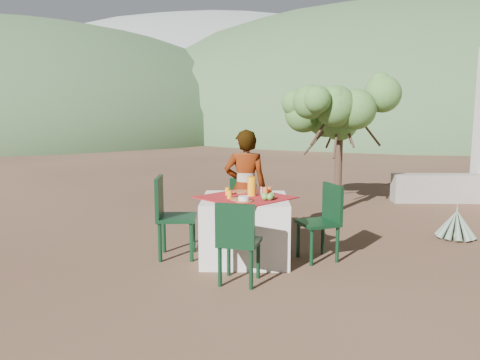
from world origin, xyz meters
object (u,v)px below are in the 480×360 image
(chair_far, at_px, (243,204))
(agave, at_px, (456,225))
(juice_pitcher, at_px, (252,186))
(person, at_px, (245,187))
(shrub_tree, at_px, (343,117))
(chair_near, at_px, (238,239))
(chair_right, at_px, (324,218))
(table, at_px, (245,228))
(chair_left, at_px, (170,213))

(chair_far, bearing_deg, agave, -1.31)
(juice_pitcher, bearing_deg, person, 98.55)
(person, bearing_deg, shrub_tree, -127.10)
(chair_near, distance_m, chair_right, 1.34)
(chair_far, xyz_separation_m, agave, (3.00, -0.10, -0.26))
(chair_right, height_order, agave, chair_right)
(shrub_tree, bearing_deg, juice_pitcher, -120.62)
(chair_right, relative_size, person, 0.59)
(table, xyz_separation_m, person, (-0.00, 0.63, 0.39))
(chair_near, bearing_deg, agave, -135.62)
(table, distance_m, person, 0.74)
(chair_left, height_order, juice_pitcher, chair_left)
(chair_far, distance_m, chair_right, 1.44)
(shrub_tree, height_order, juice_pitcher, shrub_tree)
(chair_right, relative_size, agave, 1.57)
(table, bearing_deg, juice_pitcher, 43.78)
(chair_right, height_order, juice_pitcher, juice_pitcher)
(person, height_order, agave, person)
(chair_far, distance_m, person, 0.51)
(chair_left, xyz_separation_m, agave, (3.87, 0.90, -0.36))
(agave, bearing_deg, chair_left, -166.88)
(chair_far, height_order, juice_pitcher, juice_pitcher)
(chair_left, bearing_deg, shrub_tree, -46.41)
(chair_right, xyz_separation_m, agave, (2.01, 0.94, -0.31))
(shrub_tree, bearing_deg, agave, -56.04)
(agave, bearing_deg, chair_near, -149.09)
(chair_far, bearing_deg, chair_near, -90.27)
(chair_right, bearing_deg, person, -144.88)
(chair_far, xyz_separation_m, chair_right, (0.99, -1.04, 0.05))
(person, distance_m, shrub_tree, 2.90)
(chair_far, distance_m, agave, 3.01)
(chair_right, relative_size, shrub_tree, 0.44)
(table, xyz_separation_m, juice_pitcher, (0.08, 0.08, 0.50))
(person, bearing_deg, table, 90.82)
(shrub_tree, relative_size, agave, 3.60)
(chair_near, height_order, chair_left, chair_left)
(agave, height_order, juice_pitcher, juice_pitcher)
(chair_far, xyz_separation_m, person, (0.04, -0.40, 0.31))
(shrub_tree, bearing_deg, chair_far, -134.32)
(chair_near, relative_size, shrub_tree, 0.42)
(chair_far, height_order, person, person)
(chair_left, distance_m, shrub_tree, 3.97)
(table, relative_size, chair_right, 1.42)
(agave, bearing_deg, chair_far, 178.18)
(chair_right, xyz_separation_m, juice_pitcher, (-0.87, 0.09, 0.37))
(person, height_order, shrub_tree, shrub_tree)
(agave, xyz_separation_m, juice_pitcher, (-2.87, -0.85, 0.68))
(chair_left, height_order, person, person)
(table, xyz_separation_m, chair_left, (-0.92, 0.03, 0.17))
(shrub_tree, height_order, agave, shrub_tree)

